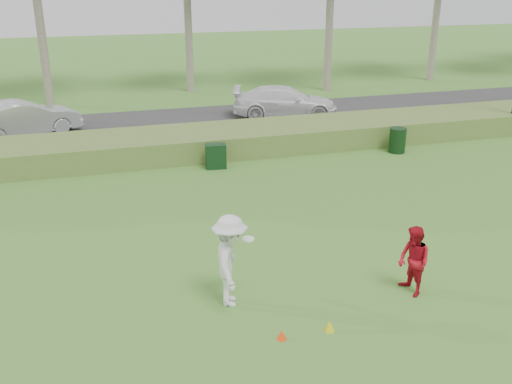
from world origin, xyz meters
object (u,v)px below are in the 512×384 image
object	(u,v)px
cone_orange	(282,335)
car_right	(285,102)
utility_cabinet	(216,156)
trash_bin	(397,140)
player_white	(230,261)
player_red	(414,261)
car_mid	(23,119)
cone_yellow	(329,326)

from	to	relation	value
cone_orange	car_right	xyz separation A→B (m)	(6.12, 17.28, 0.70)
utility_cabinet	trash_bin	size ratio (longest dim) A/B	0.92
utility_cabinet	player_white	bearing A→B (deg)	-94.16
cone_orange	trash_bin	xyz separation A→B (m)	(8.49, 10.51, 0.39)
utility_cabinet	trash_bin	world-z (taller)	trash_bin
player_red	car_right	distance (m)	16.70
car_mid	car_right	xyz separation A→B (m)	(12.05, 0.22, -0.04)
player_white	cone_yellow	world-z (taller)	player_white
player_red	cone_yellow	size ratio (longest dim) A/B	6.69
player_red	utility_cabinet	distance (m)	10.09
cone_yellow	car_right	xyz separation A→B (m)	(5.10, 17.28, 0.68)
player_white	car_mid	bearing A→B (deg)	33.39
cone_yellow	car_right	distance (m)	18.03
player_white	trash_bin	bearing A→B (deg)	-31.12
cone_orange	trash_bin	size ratio (longest dim) A/B	0.21
player_red	car_mid	size ratio (longest dim) A/B	0.34
trash_bin	car_right	size ratio (longest dim) A/B	0.19
cone_orange	utility_cabinet	size ratio (longest dim) A/B	0.23
player_white	trash_bin	world-z (taller)	player_white
cone_yellow	utility_cabinet	bearing A→B (deg)	89.47
cone_orange	cone_yellow	size ratio (longest dim) A/B	0.87
utility_cabinet	car_right	bearing A→B (deg)	59.71
player_white	cone_orange	xyz separation A→B (m)	(0.63, -1.58, -0.93)
cone_yellow	trash_bin	bearing A→B (deg)	54.57
utility_cabinet	car_mid	bearing A→B (deg)	144.36
player_red	cone_yellow	world-z (taller)	player_red
player_red	cone_yellow	xyz separation A→B (m)	(-2.33, -0.82, -0.68)
car_right	cone_yellow	bearing A→B (deg)	-179.59
cone_yellow	trash_bin	world-z (taller)	trash_bin
player_red	player_white	bearing A→B (deg)	-106.32
car_mid	car_right	bearing A→B (deg)	-113.50
cone_orange	car_mid	world-z (taller)	car_mid
player_white	trash_bin	distance (m)	12.78
trash_bin	car_right	distance (m)	7.18
player_red	car_mid	xyz separation A→B (m)	(-9.28, 16.25, 0.03)
player_white	utility_cabinet	bearing A→B (deg)	3.61
player_red	car_right	size ratio (longest dim) A/B	0.32
utility_cabinet	car_mid	world-z (taller)	car_mid
cone_orange	car_mid	distance (m)	18.08
player_red	cone_orange	world-z (taller)	player_red
cone_orange	trash_bin	world-z (taller)	trash_bin
player_red	trash_bin	world-z (taller)	player_red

